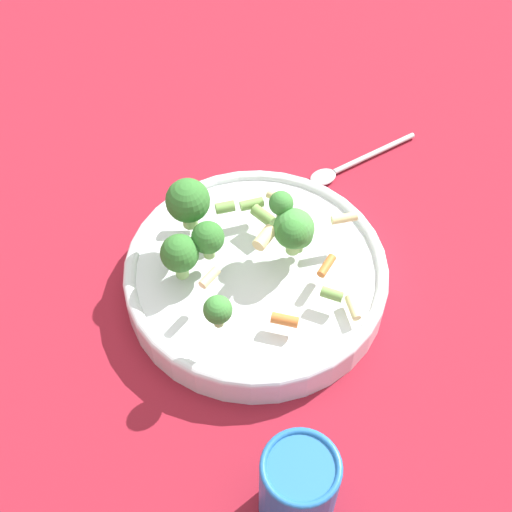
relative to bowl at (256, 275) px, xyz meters
name	(u,v)px	position (x,y,z in m)	size (l,w,h in m)	color
ground_plane	(256,287)	(0.00, 0.00, -0.02)	(3.00, 3.00, 0.00)	maroon
bowl	(256,275)	(0.00, 0.00, 0.00)	(0.29, 0.29, 0.04)	silver
pasta_salad	(237,232)	(-0.02, 0.02, 0.07)	(0.22, 0.20, 0.09)	#8CB766
cup	(298,488)	(-0.05, -0.25, 0.03)	(0.07, 0.07, 0.11)	#2366B2
spoon	(344,167)	(0.17, 0.13, -0.02)	(0.17, 0.05, 0.01)	silver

